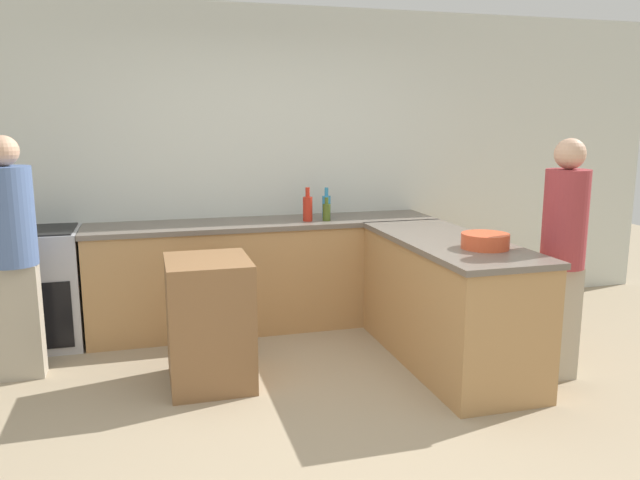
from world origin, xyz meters
name	(u,v)px	position (x,y,z in m)	size (l,w,h in m)	color
ground_plane	(326,424)	(0.00, 0.00, 0.00)	(14.00, 14.00, 0.00)	tan
wall_back	(257,166)	(0.00, 2.19, 1.35)	(8.00, 0.06, 2.70)	silver
counter_back	(265,274)	(0.00, 1.86, 0.46)	(2.92, 0.62, 0.91)	tan
counter_peninsula	(447,301)	(1.12, 0.71, 0.46)	(0.69, 1.75, 0.91)	tan
range_oven	(35,289)	(-1.81, 1.86, 0.46)	(0.69, 0.60, 0.92)	#ADADB2
island_table	(209,322)	(-0.58, 0.78, 0.43)	(0.54, 0.61, 0.85)	brown
mixing_bowl	(485,241)	(1.20, 0.36, 0.96)	(0.31, 0.31, 0.10)	#DB512D
dish_soap_bottle	(326,206)	(0.55, 1.90, 1.01)	(0.07, 0.07, 0.26)	#338CBF
olive_oil_bottle	(327,211)	(0.51, 1.74, 0.99)	(0.07, 0.07, 0.20)	#475B1E
hot_sauce_bottle	(308,208)	(0.35, 1.76, 1.02)	(0.08, 0.08, 0.28)	red
person_by_range	(12,249)	(-1.82, 1.23, 0.90)	(0.32, 0.32, 1.65)	#ADA38E
person_at_peninsula	(563,250)	(1.70, 0.23, 0.90)	(0.29, 0.29, 1.63)	#ADA38E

